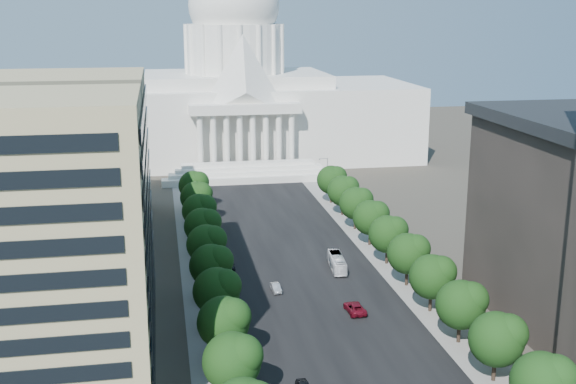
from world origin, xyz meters
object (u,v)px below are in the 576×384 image
car_silver (276,288)px  car_dark_b (229,265)px  car_red (355,308)px  city_bus (337,262)px

car_silver → car_dark_b: car_dark_b is taller
car_dark_b → car_red: bearing=-52.9°
car_red → car_dark_b: (-18.77, 24.93, -0.07)m
car_red → city_bus: size_ratio=0.58×
car_silver → city_bus: (13.67, 9.28, 0.74)m
car_silver → car_red: size_ratio=0.71×
car_dark_b → city_bus: (20.86, -3.98, 0.67)m
city_bus → car_dark_b: bearing=174.2°
car_silver → city_bus: size_ratio=0.41×
car_silver → car_red: 16.45m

